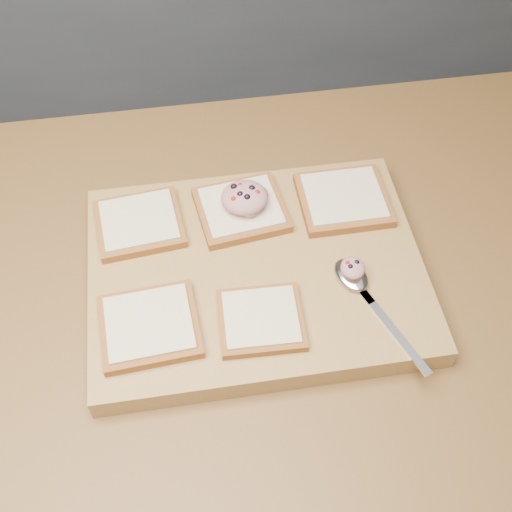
% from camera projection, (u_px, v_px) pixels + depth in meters
% --- Properties ---
extents(ground, '(4.00, 4.00, 0.00)m').
position_uv_depth(ground, '(296.00, 472.00, 1.66)').
color(ground, '#515459').
rests_on(ground, ground).
extents(island_counter, '(2.00, 0.80, 0.90)m').
position_uv_depth(island_counter, '(307.00, 399.00, 1.30)').
color(island_counter, slate).
rests_on(island_counter, ground).
extents(back_counter, '(3.60, 0.62, 0.94)m').
position_uv_depth(back_counter, '(222.00, 0.00, 2.13)').
color(back_counter, slate).
rests_on(back_counter, ground).
extents(cutting_board, '(0.47, 0.35, 0.04)m').
position_uv_depth(cutting_board, '(256.00, 273.00, 0.91)').
color(cutting_board, tan).
rests_on(cutting_board, island_counter).
extents(bread_far_left, '(0.13, 0.12, 0.02)m').
position_uv_depth(bread_far_left, '(139.00, 223.00, 0.93)').
color(bread_far_left, '#9D5928').
rests_on(bread_far_left, cutting_board).
extents(bread_far_center, '(0.14, 0.13, 0.02)m').
position_uv_depth(bread_far_center, '(241.00, 209.00, 0.95)').
color(bread_far_center, '#9D5928').
rests_on(bread_far_center, cutting_board).
extents(bread_far_right, '(0.13, 0.12, 0.02)m').
position_uv_depth(bread_far_right, '(343.00, 199.00, 0.96)').
color(bread_far_right, '#9D5928').
rests_on(bread_far_right, cutting_board).
extents(bread_near_left, '(0.13, 0.12, 0.02)m').
position_uv_depth(bread_near_left, '(149.00, 326.00, 0.83)').
color(bread_near_left, '#9D5928').
rests_on(bread_near_left, cutting_board).
extents(bread_near_center, '(0.11, 0.10, 0.02)m').
position_uv_depth(bread_near_center, '(261.00, 319.00, 0.84)').
color(bread_near_center, '#9D5928').
rests_on(bread_near_center, cutting_board).
extents(tuna_salad_dollop, '(0.07, 0.07, 0.03)m').
position_uv_depth(tuna_salad_dollop, '(244.00, 197.00, 0.93)').
color(tuna_salad_dollop, '#B17571').
rests_on(tuna_salad_dollop, bread_far_center).
extents(spoon, '(0.10, 0.20, 0.01)m').
position_uv_depth(spoon, '(357.00, 283.00, 0.87)').
color(spoon, silver).
rests_on(spoon, cutting_board).
extents(spoon_salad, '(0.03, 0.04, 0.02)m').
position_uv_depth(spoon_salad, '(353.00, 268.00, 0.87)').
color(spoon_salad, '#B17571').
rests_on(spoon_salad, spoon).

